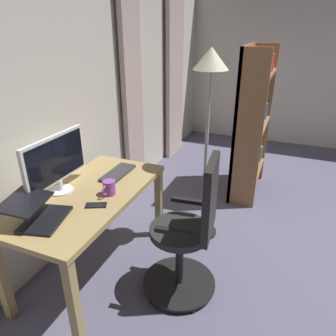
# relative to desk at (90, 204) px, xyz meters

# --- Properties ---
(back_room_partition) EXTENTS (5.76, 0.10, 2.68)m
(back_room_partition) POSITION_rel_desk_xyz_m (-1.02, -0.48, 0.72)
(back_room_partition) COLOR beige
(back_room_partition) RESTS_ON ground
(curtain_left_panel) EXTENTS (0.55, 0.06, 2.35)m
(curtain_left_panel) POSITION_rel_desk_xyz_m (-2.73, -0.37, 0.55)
(curtain_left_panel) COLOR #C2ACA2
(curtain_left_panel) RESTS_ON ground
(curtain_right_panel) EXTENTS (0.37, 0.06, 2.35)m
(curtain_right_panel) POSITION_rel_desk_xyz_m (-1.42, -0.37, 0.55)
(curtain_right_panel) COLOR #C2ACA2
(curtain_right_panel) RESTS_ON ground
(desk) EXTENTS (1.33, 0.66, 0.72)m
(desk) POSITION_rel_desk_xyz_m (0.00, 0.00, 0.00)
(desk) COLOR tan
(desk) RESTS_ON ground
(office_chair) EXTENTS (0.56, 0.56, 1.09)m
(office_chair) POSITION_rel_desk_xyz_m (-0.08, 0.77, -0.12)
(office_chair) COLOR black
(office_chair) RESTS_ON ground
(computer_monitor) EXTENTS (0.61, 0.18, 0.43)m
(computer_monitor) POSITION_rel_desk_xyz_m (0.05, -0.21, 0.35)
(computer_monitor) COLOR white
(computer_monitor) RESTS_ON desk
(computer_keyboard) EXTENTS (0.37, 0.15, 0.02)m
(computer_keyboard) POSITION_rel_desk_xyz_m (-0.36, 0.04, 0.11)
(computer_keyboard) COLOR #333338
(computer_keyboard) RESTS_ON desk
(laptop) EXTENTS (0.40, 0.41, 0.16)m
(laptop) POSITION_rel_desk_xyz_m (0.42, -0.08, 0.15)
(laptop) COLOR black
(laptop) RESTS_ON desk
(cell_phone_face_up) EXTENTS (0.12, 0.16, 0.01)m
(cell_phone_face_up) POSITION_rel_desk_xyz_m (0.13, 0.16, 0.10)
(cell_phone_face_up) COLOR black
(cell_phone_face_up) RESTS_ON desk
(mug_tea) EXTENTS (0.14, 0.09, 0.11)m
(mug_tea) POSITION_rel_desk_xyz_m (-0.04, 0.16, 0.15)
(mug_tea) COLOR purple
(mug_tea) RESTS_ON desk
(bookshelf) EXTENTS (0.81, 0.30, 1.68)m
(bookshelf) POSITION_rel_desk_xyz_m (-1.88, 0.87, 0.23)
(bookshelf) COLOR #95663F
(bookshelf) RESTS_ON ground
(floor_lamp) EXTENTS (0.28, 0.28, 1.71)m
(floor_lamp) POSITION_rel_desk_xyz_m (-0.81, 0.67, 0.75)
(floor_lamp) COLOR black
(floor_lamp) RESTS_ON ground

